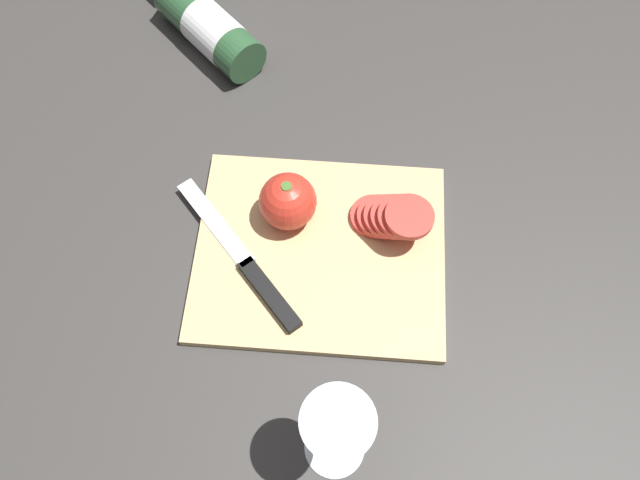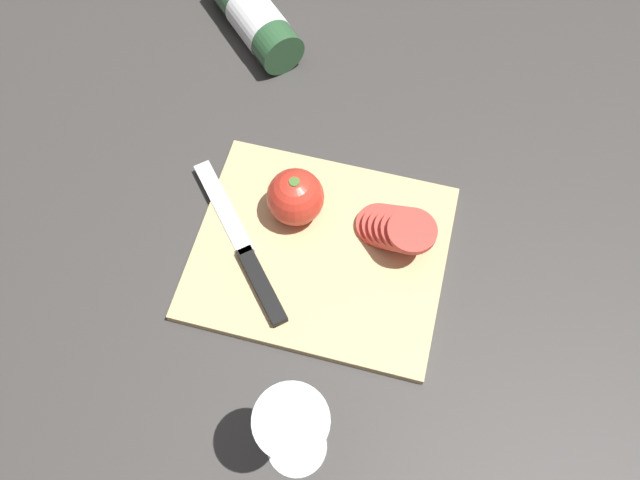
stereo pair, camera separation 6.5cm
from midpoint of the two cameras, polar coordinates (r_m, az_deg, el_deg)
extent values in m
plane|color=#383533|center=(0.88, -5.94, -0.06)|extent=(3.00, 3.00, 0.00)
cube|color=tan|center=(0.86, -2.15, -1.27)|extent=(0.34, 0.29, 0.01)
cylinder|color=#2D5633|center=(1.08, -11.89, 18.35)|extent=(0.20, 0.19, 0.07)
cylinder|color=silver|center=(1.07, -11.36, 17.92)|extent=(0.11, 0.11, 0.08)
cylinder|color=silver|center=(0.79, -1.12, -18.60)|extent=(0.07, 0.07, 0.00)
cylinder|color=silver|center=(0.76, -1.18, -18.22)|extent=(0.01, 0.01, 0.07)
cone|color=silver|center=(0.67, -1.32, -17.21)|extent=(0.08, 0.08, 0.10)
cone|color=beige|center=(0.70, -1.27, -17.55)|extent=(0.03, 0.03, 0.05)
sphere|color=red|center=(0.85, -5.14, 3.36)|extent=(0.08, 0.08, 0.08)
cylinder|color=#47702D|center=(0.82, -5.35, 4.63)|extent=(0.01, 0.01, 0.01)
cube|color=silver|center=(0.89, -11.67, 1.47)|extent=(0.13, 0.14, 0.00)
cube|color=silver|center=(0.85, -8.88, -2.19)|extent=(0.02, 0.02, 0.01)
cube|color=black|center=(0.83, -6.65, -5.16)|extent=(0.09, 0.10, 0.01)
cylinder|color=#D63D33|center=(0.87, 2.81, 2.01)|extent=(0.07, 0.07, 0.01)
cylinder|color=#D63D33|center=(0.86, 3.41, 2.00)|extent=(0.07, 0.07, 0.01)
cylinder|color=#D63D33|center=(0.85, 4.03, 1.99)|extent=(0.07, 0.07, 0.01)
cylinder|color=#D63D33|center=(0.84, 4.66, 1.98)|extent=(0.07, 0.07, 0.01)
cylinder|color=#D63D33|center=(0.83, 5.30, 1.97)|extent=(0.07, 0.07, 0.01)
cylinder|color=#D63D33|center=(0.82, 5.97, 1.96)|extent=(0.07, 0.07, 0.01)
camera|label=1|loc=(0.03, -92.25, -4.53)|focal=35.00mm
camera|label=2|loc=(0.03, 87.75, 4.53)|focal=35.00mm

